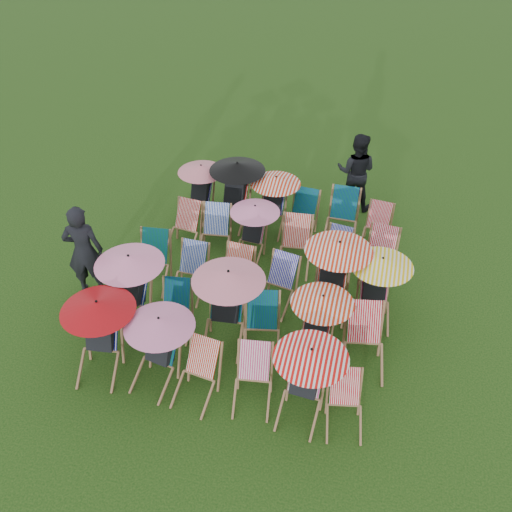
% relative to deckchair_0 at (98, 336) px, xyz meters
% --- Properties ---
extents(ground, '(100.00, 100.00, 0.00)m').
position_rel_deckchair_0_xyz_m(ground, '(2.05, 2.14, -0.73)').
color(ground, black).
rests_on(ground, ground).
extents(deckchair_0, '(1.16, 1.24, 1.38)m').
position_rel_deckchair_0_xyz_m(deckchair_0, '(0.00, 0.00, 0.00)').
color(deckchair_0, '#8D6442').
rests_on(deckchair_0, ground).
extents(deckchair_1, '(1.09, 1.16, 1.29)m').
position_rel_deckchair_0_xyz_m(deckchair_1, '(0.98, 0.00, -0.05)').
color(deckchair_1, '#8D6442').
rests_on(deckchair_1, ground).
extents(deckchair_2, '(0.72, 0.91, 0.90)m').
position_rel_deckchair_0_xyz_m(deckchair_2, '(1.66, -0.16, -0.28)').
color(deckchair_2, '#8D6442').
rests_on(deckchair_2, ground).
extents(deckchair_3, '(0.69, 0.89, 0.89)m').
position_rel_deckchair_0_xyz_m(deckchair_3, '(2.52, -0.04, -0.28)').
color(deckchair_3, '#8D6442').
rests_on(deckchair_3, ground).
extents(deckchair_4, '(1.10, 1.16, 1.31)m').
position_rel_deckchair_0_xyz_m(deckchair_4, '(3.30, -0.07, -0.04)').
color(deckchair_4, '#8D6442').
rests_on(deckchair_4, ground).
extents(deckchair_5, '(0.68, 0.85, 0.83)m').
position_rel_deckchair_0_xyz_m(deckchair_5, '(3.93, -0.13, -0.31)').
color(deckchair_5, '#8D6442').
rests_on(deckchair_5, ground).
extents(deckchair_6, '(1.18, 1.26, 1.41)m').
position_rel_deckchair_0_xyz_m(deckchair_6, '(-0.00, 1.13, 0.01)').
color(deckchair_6, '#8D6442').
rests_on(deckchair_6, ground).
extents(deckchair_7, '(0.67, 0.86, 0.87)m').
position_rel_deckchair_0_xyz_m(deckchair_7, '(0.83, 1.11, -0.29)').
color(deckchair_7, '#8D6442').
rests_on(deckchair_7, ground).
extents(deckchair_8, '(1.21, 1.29, 1.44)m').
position_rel_deckchair_0_xyz_m(deckchair_8, '(1.76, 1.09, 0.03)').
color(deckchair_8, '#8D6442').
rests_on(deckchair_8, ground).
extents(deckchair_9, '(0.79, 0.99, 0.97)m').
position_rel_deckchair_0_xyz_m(deckchair_9, '(2.40, 1.01, -0.25)').
color(deckchair_9, '#8D6442').
rests_on(deckchair_9, ground).
extents(deckchair_10, '(1.02, 1.08, 1.22)m').
position_rel_deckchair_0_xyz_m(deckchair_10, '(3.28, 1.17, -0.09)').
color(deckchair_10, '#8D6442').
rests_on(deckchair_10, ground).
extents(deckchair_11, '(0.83, 1.03, 1.01)m').
position_rel_deckchair_0_xyz_m(deckchair_11, '(4.08, 1.10, -0.22)').
color(deckchair_11, '#8D6442').
rests_on(deckchair_11, ground).
extents(deckchair_12, '(0.72, 0.95, 0.97)m').
position_rel_deckchair_0_xyz_m(deckchair_12, '(-0.03, 2.19, -0.24)').
color(deckchair_12, '#8D6442').
rests_on(deckchair_12, ground).
extents(deckchair_13, '(0.64, 0.87, 0.91)m').
position_rel_deckchair_0_xyz_m(deckchair_13, '(0.75, 2.11, -0.27)').
color(deckchair_13, '#8D6442').
rests_on(deckchair_13, ground).
extents(deckchair_14, '(0.68, 0.90, 0.93)m').
position_rel_deckchair_0_xyz_m(deckchair_14, '(1.60, 2.19, -0.26)').
color(deckchair_14, '#8D6442').
rests_on(deckchair_14, ground).
extents(deckchair_15, '(0.76, 0.94, 0.91)m').
position_rel_deckchair_0_xyz_m(deckchair_15, '(2.41, 2.18, -0.27)').
color(deckchair_15, '#8D6442').
rests_on(deckchair_15, ground).
extents(deckchair_16, '(1.20, 1.25, 1.42)m').
position_rel_deckchair_0_xyz_m(deckchair_16, '(3.38, 2.33, 0.02)').
color(deckchair_16, '#8D6442').
rests_on(deckchair_16, ground).
extents(deckchair_17, '(1.08, 1.17, 1.28)m').
position_rel_deckchair_0_xyz_m(deckchair_17, '(4.15, 2.25, -0.05)').
color(deckchair_17, '#8D6442').
rests_on(deckchair_17, ground).
extents(deckchair_18, '(0.71, 0.91, 0.92)m').
position_rel_deckchair_0_xyz_m(deckchair_18, '(0.16, 3.40, -0.27)').
color(deckchair_18, '#8D6442').
rests_on(deckchair_18, ground).
extents(deckchair_19, '(0.72, 0.94, 0.95)m').
position_rel_deckchair_0_xyz_m(deckchair_19, '(0.85, 3.37, -0.25)').
color(deckchair_19, '#8D6442').
rests_on(deckchair_19, ground).
extents(deckchair_20, '(0.98, 1.04, 1.17)m').
position_rel_deckchair_0_xyz_m(deckchair_20, '(1.60, 3.45, -0.11)').
color(deckchair_20, '#8D6442').
rests_on(deckchair_20, ground).
extents(deckchair_21, '(0.71, 0.94, 0.97)m').
position_rel_deckchair_0_xyz_m(deckchair_21, '(2.51, 3.34, -0.24)').
color(deckchair_21, '#8D6442').
rests_on(deckchair_21, ground).
extents(deckchair_22, '(0.67, 0.85, 0.84)m').
position_rel_deckchair_0_xyz_m(deckchair_22, '(3.30, 3.40, -0.31)').
color(deckchair_22, '#8D6442').
rests_on(deckchair_22, ground).
extents(deckchair_23, '(0.71, 0.93, 0.95)m').
position_rel_deckchair_0_xyz_m(deckchair_23, '(4.14, 3.41, -0.25)').
color(deckchair_23, '#8D6442').
rests_on(deckchair_23, ground).
extents(deckchair_24, '(1.02, 1.08, 1.21)m').
position_rel_deckchair_0_xyz_m(deckchair_24, '(0.11, 4.61, -0.09)').
color(deckchair_24, '#8D6442').
rests_on(deckchair_24, ground).
extents(deckchair_25, '(1.19, 1.25, 1.41)m').
position_rel_deckchair_0_xyz_m(deckchair_25, '(0.93, 4.55, 0.02)').
color(deckchair_25, '#8D6442').
rests_on(deckchair_25, ground).
extents(deckchair_26, '(1.05, 1.09, 1.24)m').
position_rel_deckchair_0_xyz_m(deckchair_26, '(1.79, 4.48, -0.07)').
color(deckchair_26, '#8D6442').
rests_on(deckchair_26, ground).
extents(deckchair_27, '(0.69, 0.91, 0.93)m').
position_rel_deckchair_0_xyz_m(deckchair_27, '(2.44, 4.41, -0.26)').
color(deckchair_27, '#8D6442').
rests_on(deckchair_27, ground).
extents(deckchair_28, '(0.69, 0.95, 1.01)m').
position_rel_deckchair_0_xyz_m(deckchair_28, '(3.27, 4.51, -0.22)').
color(deckchair_28, '#8D6442').
rests_on(deckchair_28, ground).
extents(deckchair_29, '(0.65, 0.84, 0.84)m').
position_rel_deckchair_0_xyz_m(deckchair_29, '(4.01, 4.45, -0.31)').
color(deckchair_29, '#8D6442').
rests_on(deckchair_29, ground).
extents(person_left, '(0.79, 0.63, 1.90)m').
position_rel_deckchair_0_xyz_m(person_left, '(-1.07, 1.67, 0.22)').
color(person_left, black).
rests_on(person_left, ground).
extents(person_rear, '(0.92, 0.74, 1.80)m').
position_rel_deckchair_0_xyz_m(person_rear, '(3.38, 5.79, 0.17)').
color(person_rear, black).
rests_on(person_rear, ground).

